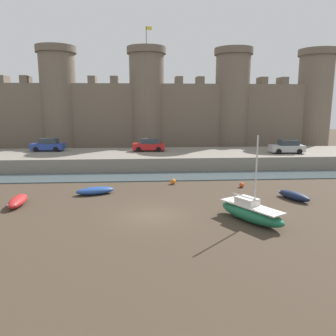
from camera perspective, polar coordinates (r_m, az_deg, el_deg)
ground_plane at (r=22.66m, az=-3.04°, el=-8.17°), size 160.00×160.00×0.00m
water_channel at (r=34.48m, az=-3.37°, el=-1.47°), size 80.00×4.50×0.10m
quay_road at (r=41.47m, az=-3.48°, el=1.64°), size 65.86×10.00×1.58m
castle at (r=52.15m, az=-3.66°, el=10.39°), size 59.81×5.95×19.09m
rowboat_foreground_left at (r=28.33m, az=-12.57°, el=-3.84°), size 3.35×2.00×0.63m
rowboat_midflat_right at (r=27.96m, az=21.05°, el=-4.48°), size 2.09×3.15×0.65m
sailboat_midflat_centre at (r=21.91m, az=14.21°, el=-7.45°), size 3.77×5.05×5.58m
rowboat_foreground_right at (r=27.00m, az=-24.69°, el=-5.21°), size 1.20×3.21×0.72m
mooring_buoy_near_channel at (r=30.75m, az=12.70°, el=-2.89°), size 0.46×0.46×0.46m
mooring_buoy_near_shore at (r=31.21m, az=0.91°, el=-2.36°), size 0.52×0.52×0.52m
car_quay_centre_west at (r=45.28m, az=-20.15°, el=3.78°), size 4.19×2.06×1.62m
car_quay_east at (r=43.18m, az=20.05°, el=3.47°), size 4.19×2.06×1.62m
car_quay_west at (r=42.53m, az=-3.30°, el=4.00°), size 4.19×2.06×1.62m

